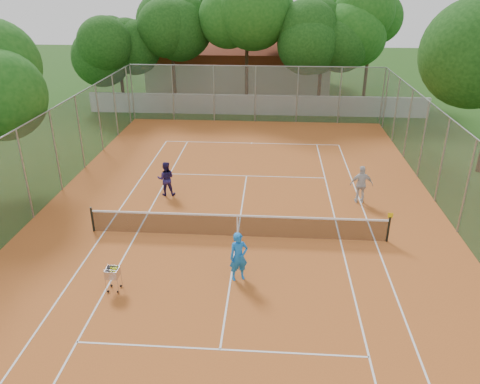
# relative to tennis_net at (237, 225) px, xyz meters

# --- Properties ---
(ground) EXTENTS (120.00, 120.00, 0.00)m
(ground) POSITION_rel_tennis_net_xyz_m (0.00, 0.00, -0.51)
(ground) COLOR #19390F
(ground) RESTS_ON ground
(court_pad) EXTENTS (18.00, 34.00, 0.02)m
(court_pad) POSITION_rel_tennis_net_xyz_m (0.00, 0.00, -0.50)
(court_pad) COLOR #B55B23
(court_pad) RESTS_ON ground
(court_lines) EXTENTS (10.98, 23.78, 0.01)m
(court_lines) POSITION_rel_tennis_net_xyz_m (0.00, 0.00, -0.49)
(court_lines) COLOR white
(court_lines) RESTS_ON court_pad
(tennis_net) EXTENTS (11.88, 0.10, 0.98)m
(tennis_net) POSITION_rel_tennis_net_xyz_m (0.00, 0.00, 0.00)
(tennis_net) COLOR black
(tennis_net) RESTS_ON court_pad
(perimeter_fence) EXTENTS (18.00, 34.00, 4.00)m
(perimeter_fence) POSITION_rel_tennis_net_xyz_m (0.00, 0.00, 1.49)
(perimeter_fence) COLOR slate
(perimeter_fence) RESTS_ON ground
(boundary_wall) EXTENTS (26.00, 0.30, 1.50)m
(boundary_wall) POSITION_rel_tennis_net_xyz_m (0.00, 19.00, 0.24)
(boundary_wall) COLOR silver
(boundary_wall) RESTS_ON ground
(clubhouse) EXTENTS (16.40, 9.00, 4.40)m
(clubhouse) POSITION_rel_tennis_net_xyz_m (-2.00, 29.00, 1.69)
(clubhouse) COLOR beige
(clubhouse) RESTS_ON ground
(tropical_trees) EXTENTS (29.00, 19.00, 10.00)m
(tropical_trees) POSITION_rel_tennis_net_xyz_m (0.00, 22.00, 4.49)
(tropical_trees) COLOR #10370D
(tropical_trees) RESTS_ON ground
(player_near) EXTENTS (0.76, 0.63, 1.77)m
(player_near) POSITION_rel_tennis_net_xyz_m (0.27, -2.94, 0.40)
(player_near) COLOR blue
(player_near) RESTS_ON court_pad
(player_far_left) EXTENTS (0.89, 0.74, 1.68)m
(player_far_left) POSITION_rel_tennis_net_xyz_m (-3.69, 3.76, 0.35)
(player_far_left) COLOR #241A50
(player_far_left) RESTS_ON court_pad
(player_far_right) EXTENTS (1.06, 0.48, 1.78)m
(player_far_right) POSITION_rel_tennis_net_xyz_m (5.44, 3.59, 0.40)
(player_far_right) COLOR silver
(player_far_right) RESTS_ON court_pad
(ball_hopper) EXTENTS (0.57, 0.57, 0.92)m
(ball_hopper) POSITION_rel_tennis_net_xyz_m (-3.81, -3.89, -0.03)
(ball_hopper) COLOR #AEADB4
(ball_hopper) RESTS_ON court_pad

